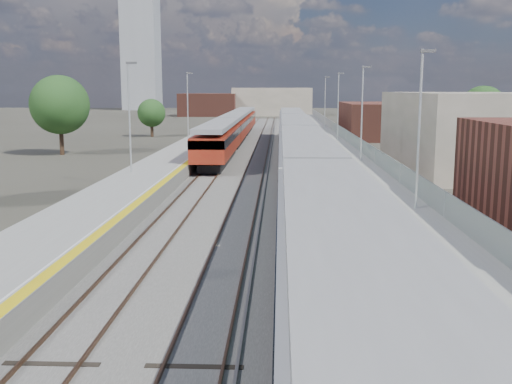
{
  "coord_description": "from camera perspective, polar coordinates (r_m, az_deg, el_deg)",
  "views": [
    {
      "loc": [
        0.04,
        -6.56,
        6.69
      ],
      "look_at": [
        -1.0,
        19.46,
        2.2
      ],
      "focal_mm": 42.0,
      "sensor_mm": 36.0,
      "label": 1
    }
  ],
  "objects": [
    {
      "name": "ground",
      "position": [
        56.96,
        2.23,
        3.03
      ],
      "size": [
        320.0,
        320.0,
        0.0
      ],
      "primitive_type": "plane",
      "color": "#47443A",
      "rests_on": "ground"
    },
    {
      "name": "ballast_bed",
      "position": [
        59.48,
        0.06,
        3.35
      ],
      "size": [
        10.5,
        155.0,
        0.06
      ],
      "primitive_type": "cube",
      "color": "#565451",
      "rests_on": "ground"
    },
    {
      "name": "tracks",
      "position": [
        61.12,
        0.69,
        3.6
      ],
      "size": [
        8.96,
        160.0,
        0.17
      ],
      "color": "#4C3323",
      "rests_on": "ground"
    },
    {
      "name": "platform_right",
      "position": [
        59.6,
        7.33,
        3.77
      ],
      "size": [
        4.7,
        155.0,
        8.52
      ],
      "color": "slate",
      "rests_on": "ground"
    },
    {
      "name": "platform_left",
      "position": [
        60.07,
        -6.45,
        3.82
      ],
      "size": [
        4.3,
        155.0,
        8.52
      ],
      "color": "slate",
      "rests_on": "ground"
    },
    {
      "name": "buildings",
      "position": [
        146.35,
        -4.94,
        11.31
      ],
      "size": [
        72.0,
        185.5,
        40.0
      ],
      "color": "brown",
      "rests_on": "ground"
    },
    {
      "name": "green_train",
      "position": [
        44.25,
        4.17,
        4.17
      ],
      "size": [
        3.07,
        85.45,
        3.38
      ],
      "color": "black",
      "rests_on": "ground"
    },
    {
      "name": "red_train",
      "position": [
        73.67,
        -2.05,
        6.21
      ],
      "size": [
        2.82,
        57.25,
        3.56
      ],
      "color": "black",
      "rests_on": "ground"
    },
    {
      "name": "tree_b",
      "position": [
        64.56,
        -18.2,
        7.89
      ],
      "size": [
        5.98,
        5.98,
        8.1
      ],
      "color": "#382619",
      "rests_on": "ground"
    },
    {
      "name": "tree_c",
      "position": [
        86.49,
        -9.92,
        7.42
      ],
      "size": [
        3.94,
        3.94,
        5.33
      ],
      "color": "#382619",
      "rests_on": "ground"
    },
    {
      "name": "tree_d",
      "position": [
        71.97,
        20.79,
        7.37
      ],
      "size": [
        5.22,
        5.22,
        7.07
      ],
      "color": "#382619",
      "rests_on": "ground"
    }
  ]
}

